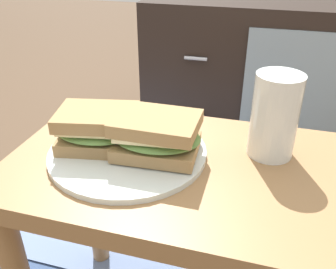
{
  "coord_description": "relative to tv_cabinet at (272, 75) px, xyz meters",
  "views": [
    {
      "loc": [
        0.13,
        -0.49,
        0.8
      ],
      "look_at": [
        -0.01,
        0.0,
        0.51
      ],
      "focal_mm": 38.91,
      "sensor_mm": 36.0,
      "label": 1
    }
  ],
  "objects": [
    {
      "name": "plate",
      "position": [
        -0.23,
        -0.95,
        0.17
      ],
      "size": [
        0.27,
        0.27,
        0.01
      ],
      "primitive_type": "cylinder",
      "color": "silver",
      "rests_on": "side_table"
    },
    {
      "name": "beer_glass",
      "position": [
        0.0,
        -0.88,
        0.24
      ],
      "size": [
        0.08,
        0.08,
        0.14
      ],
      "color": "silver",
      "rests_on": "side_table"
    },
    {
      "name": "tv_cabinet",
      "position": [
        0.0,
        0.0,
        0.0
      ],
      "size": [
        0.96,
        0.46,
        0.58
      ],
      "color": "black",
      "rests_on": "ground"
    },
    {
      "name": "side_table",
      "position": [
        -0.15,
        -0.95,
        0.08
      ],
      "size": [
        0.56,
        0.36,
        0.46
      ],
      "color": "olive",
      "rests_on": "ground"
    },
    {
      "name": "area_rug",
      "position": [
        -0.43,
        -0.59,
        -0.29
      ],
      "size": [
        1.04,
        0.69,
        0.01
      ],
      "color": "#384C72",
      "rests_on": "ground"
    },
    {
      "name": "sandwich_front",
      "position": [
        -0.28,
        -0.95,
        0.21
      ],
      "size": [
        0.16,
        0.13,
        0.07
      ],
      "color": "#9E7A4C",
      "rests_on": "plate"
    },
    {
      "name": "sandwich_back",
      "position": [
        -0.18,
        -0.95,
        0.22
      ],
      "size": [
        0.15,
        0.11,
        0.07
      ],
      "color": "#9E7A4C",
      "rests_on": "plate"
    }
  ]
}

